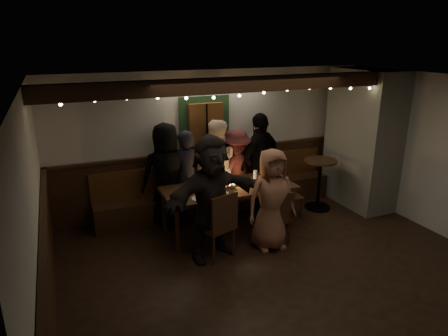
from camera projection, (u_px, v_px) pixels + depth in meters
name	position (u px, v px, depth m)	size (l,w,h in m)	color
room	(293.00, 161.00, 6.99)	(6.02, 5.01, 2.62)	black
dining_table	(229.00, 191.00, 6.62)	(2.19, 0.94, 0.95)	black
chair_near_left	(220.00, 222.00, 5.79)	(0.59, 0.59, 1.03)	black
chair_near_right	(279.00, 215.00, 6.22)	(0.41, 0.41, 0.89)	black
chair_end	(287.00, 193.00, 7.20)	(0.39, 0.39, 0.82)	black
high_top	(320.00, 178.00, 7.53)	(0.61, 0.61, 0.97)	black
person_a	(167.00, 174.00, 6.86)	(0.88, 0.57, 1.79)	black
person_b	(186.00, 177.00, 6.95)	(0.60, 0.40, 1.66)	black
person_c	(215.00, 168.00, 7.19)	(0.87, 0.67, 1.78)	beige
person_d	(236.00, 171.00, 7.38)	(1.01, 0.58, 1.57)	#491E1F
person_e	(260.00, 161.00, 7.53)	(1.07, 0.45, 1.83)	black
person_f	(212.00, 198.00, 5.75)	(1.73, 0.55, 1.87)	black
person_g	(271.00, 200.00, 6.04)	(0.78, 0.51, 1.59)	#9E644B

